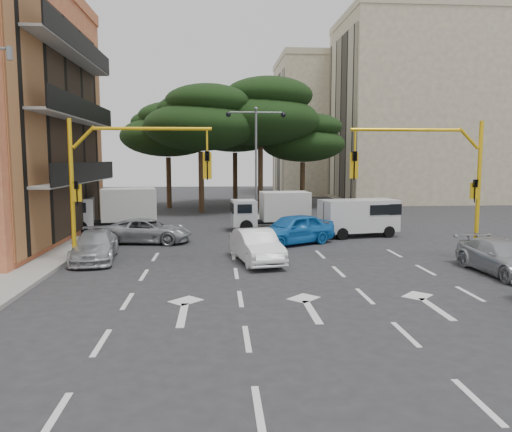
% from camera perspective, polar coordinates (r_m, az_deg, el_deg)
% --- Properties ---
extents(ground, '(120.00, 120.00, 0.00)m').
position_cam_1_polar(ground, '(19.48, 3.65, -6.47)').
color(ground, '#28282B').
rests_on(ground, ground).
extents(median_strip, '(1.40, 6.00, 0.15)m').
position_cam_1_polar(median_strip, '(35.15, 0.00, -0.46)').
color(median_strip, gray).
rests_on(median_strip, ground).
extents(apartment_beige_near, '(20.20, 12.15, 18.70)m').
position_cam_1_polar(apartment_beige_near, '(55.82, 19.94, 11.31)').
color(apartment_beige_near, tan).
rests_on(apartment_beige_near, ground).
extents(apartment_beige_far, '(16.20, 12.15, 16.70)m').
position_cam_1_polar(apartment_beige_far, '(64.82, 9.71, 10.01)').
color(apartment_beige_far, tan).
rests_on(apartment_beige_far, ground).
extents(pine_left_near, '(9.15, 9.15, 10.23)m').
position_cam_1_polar(pine_left_near, '(40.88, -6.28, 11.06)').
color(pine_left_near, '#382616').
rests_on(pine_left_near, ground).
extents(pine_center, '(9.98, 9.98, 11.16)m').
position_cam_1_polar(pine_center, '(43.08, 0.60, 11.80)').
color(pine_center, '#382616').
rests_on(pine_center, ground).
extents(pine_left_far, '(8.32, 8.32, 9.30)m').
position_cam_1_polar(pine_left_far, '(45.01, -9.98, 9.70)').
color(pine_left_far, '#382616').
rests_on(pine_left_far, ground).
extents(pine_right, '(7.49, 7.49, 8.37)m').
position_cam_1_polar(pine_right, '(45.44, 5.47, 8.87)').
color(pine_right, '#382616').
rests_on(pine_right, ground).
extents(pine_back, '(9.15, 9.15, 10.23)m').
position_cam_1_polar(pine_back, '(47.88, -2.36, 10.44)').
color(pine_back, '#382616').
rests_on(pine_back, ground).
extents(signal_mast_right, '(5.79, 0.37, 6.00)m').
position_cam_1_polar(signal_mast_right, '(22.84, 20.21, 4.91)').
color(signal_mast_right, yellow).
rests_on(signal_mast_right, ground).
extents(signal_mast_left, '(5.79, 0.37, 6.00)m').
position_cam_1_polar(signal_mast_left, '(21.18, -15.69, 4.96)').
color(signal_mast_left, yellow).
rests_on(signal_mast_left, ground).
extents(street_lamp_center, '(4.16, 0.36, 7.77)m').
position_cam_1_polar(street_lamp_center, '(34.90, 0.00, 8.29)').
color(street_lamp_center, slate).
rests_on(street_lamp_center, median_strip).
extents(car_white_hatch, '(2.23, 4.43, 1.39)m').
position_cam_1_polar(car_white_hatch, '(21.18, 0.08, -3.46)').
color(car_white_hatch, white).
rests_on(car_white_hatch, ground).
extents(car_blue_compact, '(4.92, 3.91, 1.57)m').
position_cam_1_polar(car_blue_compact, '(25.65, 4.22, -1.52)').
color(car_blue_compact, blue).
rests_on(car_blue_compact, ground).
extents(car_silver_wagon, '(2.26, 4.54, 1.27)m').
position_cam_1_polar(car_silver_wagon, '(22.66, -17.94, -3.29)').
color(car_silver_wagon, '#B0B3B8').
rests_on(car_silver_wagon, ground).
extents(car_silver_cross_a, '(4.80, 2.68, 1.27)m').
position_cam_1_polar(car_silver_cross_a, '(26.68, -12.31, -1.66)').
color(car_silver_cross_a, '#AAADB3').
rests_on(car_silver_cross_a, ground).
extents(car_silver_parked, '(2.11, 4.60, 1.30)m').
position_cam_1_polar(car_silver_parked, '(21.27, 26.35, -4.24)').
color(car_silver_parked, '#A5A8AD').
rests_on(car_silver_parked, ground).
extents(van_white, '(4.55, 2.72, 2.13)m').
position_cam_1_polar(van_white, '(28.80, 11.63, -0.18)').
color(van_white, silver).
rests_on(van_white, ground).
extents(box_truck_a, '(5.62, 3.18, 2.61)m').
position_cam_1_polar(box_truck_a, '(31.13, -16.10, 0.64)').
color(box_truck_a, silver).
rests_on(box_truck_a, ground).
extents(box_truck_b, '(4.93, 2.33, 2.36)m').
position_cam_1_polar(box_truck_b, '(30.63, 1.71, 0.57)').
color(box_truck_b, silver).
rests_on(box_truck_b, ground).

